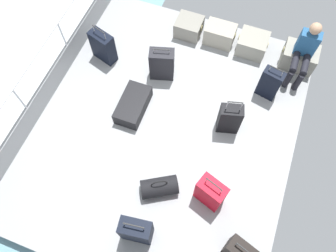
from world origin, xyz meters
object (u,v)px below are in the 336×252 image
at_px(cargo_crate_1, 220,34).
at_px(suitcase_3, 136,231).
at_px(cargo_crate_3, 299,57).
at_px(suitcase_0, 162,64).
at_px(cargo_crate_2, 252,44).
at_px(duffel_bag, 159,187).
at_px(suitcase_1, 103,46).
at_px(suitcase_6, 133,105).
at_px(suitcase_7, 240,252).
at_px(cargo_crate_0, 189,27).
at_px(suitcase_5, 270,84).
at_px(suitcase_4, 211,193).
at_px(suitcase_2, 229,119).

height_order(cargo_crate_1, suitcase_3, suitcase_3).
height_order(cargo_crate_3, suitcase_0, suitcase_0).
bearing_deg(suitcase_3, cargo_crate_2, 79.80).
bearing_deg(duffel_bag, cargo_crate_3, 64.23).
distance_m(suitcase_1, suitcase_3, 3.39).
height_order(cargo_crate_3, suitcase_6, cargo_crate_3).
bearing_deg(suitcase_7, suitcase_1, 142.23).
bearing_deg(suitcase_3, cargo_crate_3, 67.91).
bearing_deg(duffel_bag, cargo_crate_0, 100.93).
distance_m(cargo_crate_1, suitcase_1, 2.25).
height_order(cargo_crate_0, cargo_crate_1, cargo_crate_1).
bearing_deg(cargo_crate_2, suitcase_5, -60.31).
height_order(suitcase_7, duffel_bag, suitcase_7).
distance_m(suitcase_3, suitcase_7, 1.48).
bearing_deg(suitcase_0, cargo_crate_0, 83.35).
bearing_deg(suitcase_5, cargo_crate_1, 142.93).
height_order(cargo_crate_0, suitcase_4, suitcase_4).
bearing_deg(cargo_crate_2, cargo_crate_0, -179.21).
xyz_separation_m(suitcase_4, suitcase_5, (0.39, 2.20, 0.01)).
xyz_separation_m(suitcase_3, suitcase_4, (0.82, 0.90, -0.01)).
bearing_deg(duffel_bag, cargo_crate_1, 89.84).
bearing_deg(suitcase_1, suitcase_4, -35.63).
distance_m(suitcase_4, suitcase_7, 0.91).
distance_m(cargo_crate_2, cargo_crate_3, 0.89).
distance_m(cargo_crate_3, suitcase_7, 3.71).
xyz_separation_m(suitcase_6, suitcase_7, (2.37, -1.71, 0.13)).
relative_size(suitcase_5, suitcase_6, 0.97).
bearing_deg(suitcase_5, suitcase_4, -100.06).
bearing_deg(suitcase_4, suitcase_1, 144.37).
bearing_deg(suitcase_7, suitcase_5, 94.93).
relative_size(cargo_crate_0, suitcase_3, 0.69).
height_order(cargo_crate_3, duffel_bag, duffel_bag).
bearing_deg(suitcase_7, suitcase_2, 110.24).
bearing_deg(cargo_crate_3, suitcase_0, -153.79).
xyz_separation_m(cargo_crate_0, cargo_crate_1, (0.63, 0.01, 0.03)).
height_order(cargo_crate_2, suitcase_0, suitcase_0).
xyz_separation_m(cargo_crate_0, suitcase_5, (1.78, -0.86, 0.16)).
xyz_separation_m(suitcase_2, duffel_bag, (-0.69, -1.44, -0.18)).
xyz_separation_m(cargo_crate_0, suitcase_1, (-1.31, -1.13, 0.14)).
bearing_deg(suitcase_2, suitcase_4, -86.54).
height_order(suitcase_4, suitcase_6, suitcase_4).
bearing_deg(cargo_crate_0, suitcase_2, -53.57).
xyz_separation_m(suitcase_4, duffel_bag, (-0.77, -0.15, -0.16)).
xyz_separation_m(cargo_crate_1, suitcase_2, (0.68, -1.78, 0.13)).
relative_size(cargo_crate_0, duffel_bag, 0.83).
xyz_separation_m(suitcase_0, suitcase_3, (0.70, -2.82, -0.01)).
bearing_deg(suitcase_4, suitcase_7, -45.56).
bearing_deg(cargo_crate_0, suitcase_4, -65.64).
distance_m(suitcase_7, duffel_bag, 1.50).
distance_m(suitcase_1, suitcase_6, 1.30).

